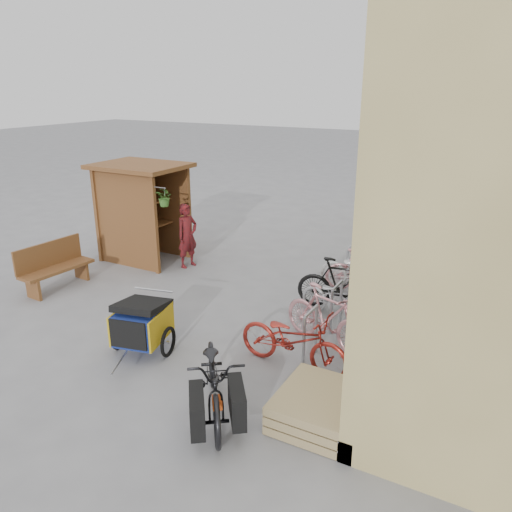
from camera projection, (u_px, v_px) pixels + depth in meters
The scene contains 17 objects.
ground at pixel (193, 327), 9.12m from camera, with size 80.00×80.00×0.00m, color gray.
kiosk at pixel (139, 199), 12.13m from camera, with size 2.49×1.65×2.40m.
bike_rack at pixel (357, 280), 9.90m from camera, with size 0.05×5.35×0.86m.
pallet_stack at pixel (317, 407), 6.53m from camera, with size 1.00×1.20×0.40m.
bench at pixel (54, 265), 10.70m from camera, with size 0.61×1.64×1.02m.
shopping_carts at pixel (430, 232), 12.69m from camera, with size 0.61×2.43×1.10m.
child_trailer at pixel (142, 322), 8.13m from camera, with size 1.04×1.65×0.95m.
cargo_bike at pixel (215, 380), 6.57m from camera, with size 1.74×2.01×1.04m.
person_kiosk at pixel (187, 236), 11.88m from camera, with size 0.56×0.37×1.55m, color maroon.
bike_0 at pixel (293, 340), 7.67m from camera, with size 0.64×1.84×0.97m, color maroon.
bike_1 at pixel (327, 318), 8.29m from camera, with size 0.50×1.77×1.06m, color #CB838A.
bike_2 at pixel (338, 299), 9.32m from camera, with size 0.54×1.55×0.82m, color #A6A6AB.
bike_3 at pixel (342, 285), 9.63m from camera, with size 0.50×1.76×1.06m, color black.
bike_4 at pixel (361, 273), 10.41m from camera, with size 0.63×1.81×0.95m, color beige.
bike_5 at pixel (363, 270), 10.53m from camera, with size 0.44×1.57×0.94m, color #CB838A.
bike_6 at pixel (381, 255), 11.40m from camera, with size 0.65×1.86×0.98m, color #A6A6AB.
bike_7 at pixel (385, 255), 11.53m from camera, with size 0.42×1.50×0.90m, color #1B6B6E.
Camera 1 is at (4.93, -6.63, 4.23)m, focal length 35.00 mm.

